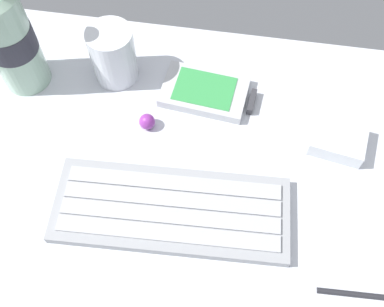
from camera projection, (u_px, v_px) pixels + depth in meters
The scene contains 8 objects.
ground_plane at pixel (192, 169), 59.70cm from camera, with size 64.00×48.00×2.80cm.
keyboard at pixel (171, 210), 55.02cm from camera, with size 29.53×12.49×1.70cm.
handheld_device at pixel (209, 92), 63.72cm from camera, with size 13.32×8.81×1.50cm.
juice_cup at pixel (114, 56), 62.80cm from camera, with size 6.40×6.40×8.50cm.
water_bottle at pixel (7, 35), 57.95cm from camera, with size 6.73×6.73×20.80cm.
charger_block at pixel (338, 140), 59.35cm from camera, with size 7.00×5.60×2.40cm, color silver.
trackball_mouse at pixel (147, 122), 60.88cm from camera, with size 2.20×2.20×2.20cm, color purple.
stylus_pen at pixel (360, 294), 50.57cm from camera, with size 0.70×0.70×9.50cm, color #26262B.
Camera 1 is at (4.17, -26.78, 52.37)cm, focal length 41.76 mm.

